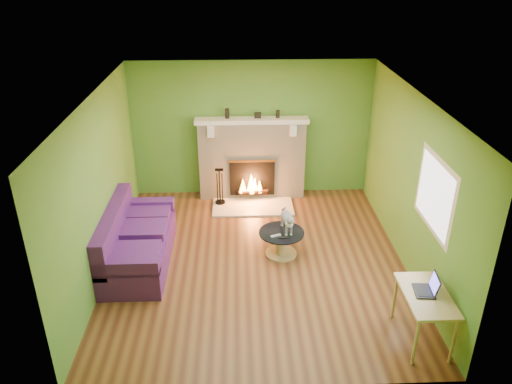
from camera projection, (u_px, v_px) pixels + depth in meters
floor at (257, 261)px, 7.76m from camera, size 5.00×5.00×0.00m
ceiling at (257, 97)px, 6.63m from camera, size 5.00×5.00×0.00m
wall_back at (251, 129)px, 9.44m from camera, size 5.00×0.00×5.00m
wall_front at (267, 292)px, 4.95m from camera, size 5.00×0.00×5.00m
wall_left at (100, 188)px, 7.12m from camera, size 0.00×5.00×5.00m
wall_right at (411, 183)px, 7.27m from camera, size 0.00×5.00×5.00m
window_frame at (435, 195)px, 6.36m from camera, size 0.00×1.20×1.20m
window_pane at (434, 195)px, 6.36m from camera, size 0.00×1.06×1.06m
fireplace at (252, 159)px, 9.51m from camera, size 2.10×0.46×1.58m
hearth at (253, 206)px, 9.38m from camera, size 1.50×0.75×0.03m
mantel at (252, 120)px, 9.15m from camera, size 2.10×0.28×0.08m
sofa at (135, 242)px, 7.60m from camera, size 0.90×1.99×0.89m
coffee_table at (281, 241)px, 7.84m from camera, size 0.71×0.71×0.40m
desk at (426, 300)px, 5.95m from camera, size 0.53×0.92×0.68m
cat at (287, 220)px, 7.73m from camera, size 0.29×0.62×0.37m
remote_silver at (276, 236)px, 7.65m from camera, size 0.17×0.11×0.02m
remote_black at (284, 238)px, 7.60m from camera, size 0.16×0.06×0.02m
laptop at (425, 284)px, 5.91m from camera, size 0.29×0.33×0.22m
fire_tools at (220, 186)px, 9.33m from camera, size 0.19×0.19×0.71m
mantel_vase_left at (227, 113)px, 9.11m from camera, size 0.08×0.08×0.18m
mantel_vase_right at (278, 114)px, 9.15m from camera, size 0.07×0.07×0.14m
mantel_box at (258, 115)px, 9.14m from camera, size 0.12×0.08×0.10m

